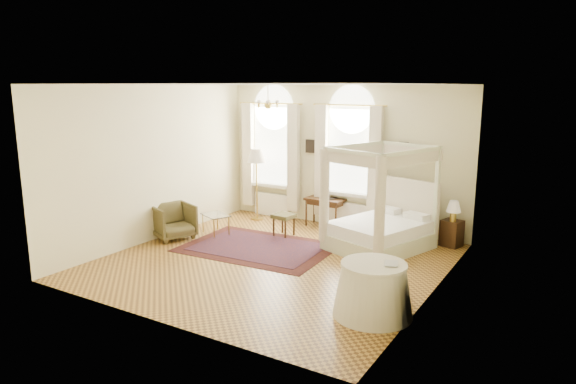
% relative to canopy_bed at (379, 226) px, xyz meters
% --- Properties ---
extents(ground, '(6.00, 6.00, 0.00)m').
position_rel_canopy_bed_xyz_m(ground, '(-1.42, -1.75, -0.48)').
color(ground, '#AF7E32').
rests_on(ground, ground).
extents(room_walls, '(6.00, 6.00, 6.00)m').
position_rel_canopy_bed_xyz_m(room_walls, '(-1.42, -1.75, 1.50)').
color(room_walls, beige).
rests_on(room_walls, ground).
extents(window_left, '(1.62, 0.27, 3.29)m').
position_rel_canopy_bed_xyz_m(window_left, '(-3.32, 1.13, 1.01)').
color(window_left, white).
rests_on(window_left, room_walls).
extents(window_right, '(1.62, 0.27, 3.29)m').
position_rel_canopy_bed_xyz_m(window_right, '(-1.22, 1.13, 1.01)').
color(window_right, white).
rests_on(window_right, room_walls).
extents(chandelier, '(0.51, 0.45, 0.50)m').
position_rel_canopy_bed_xyz_m(chandelier, '(-2.32, -0.55, 2.43)').
color(chandelier, gold).
rests_on(chandelier, room_walls).
extents(wall_pictures, '(2.54, 0.03, 0.39)m').
position_rel_canopy_bed_xyz_m(wall_pictures, '(-1.33, 1.22, 1.41)').
color(wall_pictures, black).
rests_on(wall_pictures, room_walls).
extents(canopy_bed, '(2.09, 2.31, 2.10)m').
position_rel_canopy_bed_xyz_m(canopy_bed, '(0.00, 0.00, 0.00)').
color(canopy_bed, beige).
rests_on(canopy_bed, ground).
extents(nightstand, '(0.47, 0.44, 0.55)m').
position_rel_canopy_bed_xyz_m(nightstand, '(1.23, 0.95, -0.20)').
color(nightstand, '#331D0E').
rests_on(nightstand, ground).
extents(nightstand_lamp, '(0.29, 0.29, 0.43)m').
position_rel_canopy_bed_xyz_m(nightstand_lamp, '(1.25, 0.87, 0.36)').
color(nightstand_lamp, gold).
rests_on(nightstand_lamp, nightstand).
extents(writing_desk, '(0.93, 0.51, 0.68)m').
position_rel_canopy_bed_xyz_m(writing_desk, '(-1.73, 0.95, 0.10)').
color(writing_desk, '#331D0E').
rests_on(writing_desk, ground).
extents(laptop, '(0.32, 0.22, 0.02)m').
position_rel_canopy_bed_xyz_m(laptop, '(-1.63, 0.97, 0.21)').
color(laptop, black).
rests_on(laptop, writing_desk).
extents(stool, '(0.47, 0.47, 0.49)m').
position_rel_canopy_bed_xyz_m(stool, '(-2.15, -0.20, -0.07)').
color(stool, '#453F1D').
rests_on(stool, ground).
extents(armchair, '(1.08, 1.07, 0.76)m').
position_rel_canopy_bed_xyz_m(armchair, '(-4.12, -1.61, -0.10)').
color(armchair, '#4A4120').
rests_on(armchair, ground).
extents(coffee_table, '(0.78, 0.68, 0.44)m').
position_rel_canopy_bed_xyz_m(coffee_table, '(-3.54, -0.86, -0.08)').
color(coffee_table, silver).
rests_on(coffee_table, ground).
extents(floor_lamp, '(0.45, 0.45, 1.77)m').
position_rel_canopy_bed_xyz_m(floor_lamp, '(-3.48, 0.69, 1.03)').
color(floor_lamp, gold).
rests_on(floor_lamp, ground).
extents(oriental_rug, '(3.10, 2.30, 0.01)m').
position_rel_canopy_bed_xyz_m(oriental_rug, '(-2.15, -1.22, -0.47)').
color(oriental_rug, '#441610').
rests_on(oriental_rug, ground).
extents(side_table, '(1.16, 1.16, 0.79)m').
position_rel_canopy_bed_xyz_m(side_table, '(1.06, -2.98, -0.09)').
color(side_table, silver).
rests_on(side_table, ground).
extents(book, '(0.27, 0.31, 0.02)m').
position_rel_canopy_bed_xyz_m(book, '(1.21, -2.94, 0.33)').
color(book, black).
rests_on(book, side_table).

